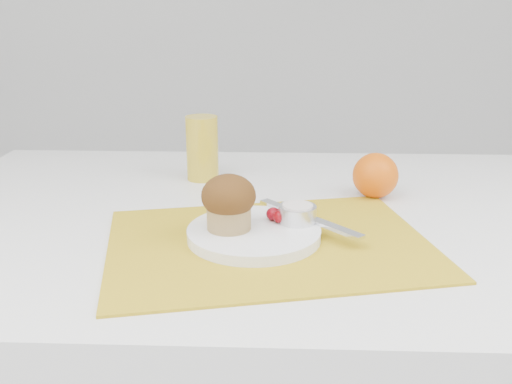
{
  "coord_description": "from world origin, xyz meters",
  "views": [
    {
      "loc": [
        0.03,
        -0.85,
        1.09
      ],
      "look_at": [
        -0.0,
        0.01,
        0.8
      ],
      "focal_mm": 40.0,
      "sensor_mm": 36.0,
      "label": 1
    }
  ],
  "objects_px": {
    "orange": "(375,176)",
    "muffin": "(229,202)",
    "plate": "(254,233)",
    "juice_glass": "(202,148)"
  },
  "relations": [
    {
      "from": "muffin",
      "to": "plate",
      "type": "bearing_deg",
      "value": 1.49
    },
    {
      "from": "plate",
      "to": "muffin",
      "type": "distance_m",
      "value": 0.06
    },
    {
      "from": "orange",
      "to": "muffin",
      "type": "height_order",
      "value": "muffin"
    },
    {
      "from": "plate",
      "to": "juice_glass",
      "type": "relative_size",
      "value": 1.57
    },
    {
      "from": "plate",
      "to": "orange",
      "type": "bearing_deg",
      "value": 44.78
    },
    {
      "from": "plate",
      "to": "juice_glass",
      "type": "distance_m",
      "value": 0.33
    },
    {
      "from": "orange",
      "to": "juice_glass",
      "type": "relative_size",
      "value": 0.65
    },
    {
      "from": "juice_glass",
      "to": "muffin",
      "type": "relative_size",
      "value": 1.54
    },
    {
      "from": "orange",
      "to": "muffin",
      "type": "bearing_deg",
      "value": -139.67
    },
    {
      "from": "orange",
      "to": "muffin",
      "type": "distance_m",
      "value": 0.32
    }
  ]
}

